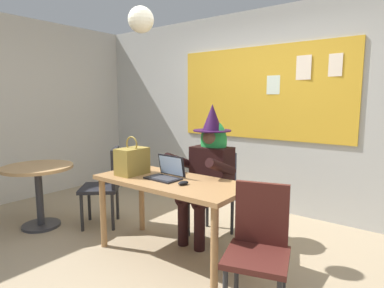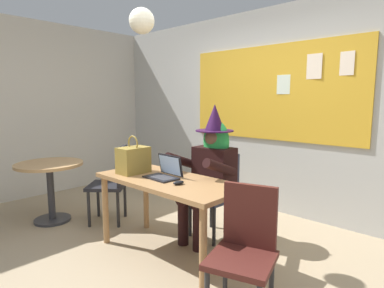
{
  "view_description": "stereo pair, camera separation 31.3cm",
  "coord_description": "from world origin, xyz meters",
  "px_view_note": "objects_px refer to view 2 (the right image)",
  "views": [
    {
      "loc": [
        1.88,
        -2.15,
        1.48
      ],
      "look_at": [
        -0.01,
        0.31,
        1.04
      ],
      "focal_mm": 30.0,
      "sensor_mm": 36.0,
      "label": 1
    },
    {
      "loc": [
        2.12,
        -1.95,
        1.48
      ],
      "look_at": [
        -0.01,
        0.31,
        1.04
      ],
      "focal_mm": 30.0,
      "sensor_mm": 36.0,
      "label": 2
    }
  ],
  "objects_px": {
    "person_costumed": "(211,165)",
    "computer_mouse": "(179,183)",
    "desk_main": "(168,189)",
    "chair_at_desk": "(218,189)",
    "chair_spare_by_window": "(113,180)",
    "handbag": "(133,160)",
    "side_table_round": "(50,178)",
    "laptop": "(165,173)",
    "chair_extra_corner": "(245,244)"
  },
  "relations": [
    {
      "from": "person_costumed",
      "to": "computer_mouse",
      "type": "height_order",
      "value": "person_costumed"
    },
    {
      "from": "desk_main",
      "to": "chair_at_desk",
      "type": "height_order",
      "value": "chair_at_desk"
    },
    {
      "from": "chair_spare_by_window",
      "to": "computer_mouse",
      "type": "bearing_deg",
      "value": 130.42
    },
    {
      "from": "chair_at_desk",
      "to": "computer_mouse",
      "type": "relative_size",
      "value": 8.66
    },
    {
      "from": "computer_mouse",
      "to": "chair_spare_by_window",
      "type": "relative_size",
      "value": 0.11
    },
    {
      "from": "desk_main",
      "to": "handbag",
      "type": "height_order",
      "value": "handbag"
    },
    {
      "from": "computer_mouse",
      "to": "chair_spare_by_window",
      "type": "height_order",
      "value": "chair_spare_by_window"
    },
    {
      "from": "chair_at_desk",
      "to": "handbag",
      "type": "distance_m",
      "value": 0.97
    },
    {
      "from": "person_costumed",
      "to": "side_table_round",
      "type": "xyz_separation_m",
      "value": [
        -1.7,
        -0.96,
        -0.25
      ]
    },
    {
      "from": "person_costumed",
      "to": "laptop",
      "type": "bearing_deg",
      "value": -12.27
    },
    {
      "from": "chair_extra_corner",
      "to": "chair_at_desk",
      "type": "bearing_deg",
      "value": -150.31
    },
    {
      "from": "chair_spare_by_window",
      "to": "chair_extra_corner",
      "type": "distance_m",
      "value": 2.1
    },
    {
      "from": "side_table_round",
      "to": "chair_spare_by_window",
      "type": "xyz_separation_m",
      "value": [
        0.57,
        0.51,
        -0.01
      ]
    },
    {
      "from": "chair_at_desk",
      "to": "chair_spare_by_window",
      "type": "height_order",
      "value": "chair_spare_by_window"
    },
    {
      "from": "person_costumed",
      "to": "side_table_round",
      "type": "bearing_deg",
      "value": -62.36
    },
    {
      "from": "desk_main",
      "to": "computer_mouse",
      "type": "bearing_deg",
      "value": -18.82
    },
    {
      "from": "laptop",
      "to": "chair_extra_corner",
      "type": "bearing_deg",
      "value": -9.33
    },
    {
      "from": "side_table_round",
      "to": "desk_main",
      "type": "bearing_deg",
      "value": 13.52
    },
    {
      "from": "desk_main",
      "to": "laptop",
      "type": "bearing_deg",
      "value": 170.41
    },
    {
      "from": "desk_main",
      "to": "chair_at_desk",
      "type": "bearing_deg",
      "value": 86.43
    },
    {
      "from": "chair_spare_by_window",
      "to": "person_costumed",
      "type": "bearing_deg",
      "value": 160.33
    },
    {
      "from": "computer_mouse",
      "to": "laptop",
      "type": "bearing_deg",
      "value": 175.58
    },
    {
      "from": "handbag",
      "to": "laptop",
      "type": "bearing_deg",
      "value": 11.96
    },
    {
      "from": "chair_at_desk",
      "to": "side_table_round",
      "type": "bearing_deg",
      "value": -55.59
    },
    {
      "from": "desk_main",
      "to": "chair_extra_corner",
      "type": "distance_m",
      "value": 1.03
    },
    {
      "from": "computer_mouse",
      "to": "chair_spare_by_window",
      "type": "distance_m",
      "value": 1.33
    },
    {
      "from": "laptop",
      "to": "chair_extra_corner",
      "type": "xyz_separation_m",
      "value": [
        1.05,
        -0.22,
        -0.29
      ]
    },
    {
      "from": "person_costumed",
      "to": "laptop",
      "type": "distance_m",
      "value": 0.56
    },
    {
      "from": "desk_main",
      "to": "handbag",
      "type": "bearing_deg",
      "value": -170.92
    },
    {
      "from": "laptop",
      "to": "chair_at_desk",
      "type": "bearing_deg",
      "value": 83.77
    },
    {
      "from": "desk_main",
      "to": "person_costumed",
      "type": "bearing_deg",
      "value": 85.72
    },
    {
      "from": "side_table_round",
      "to": "chair_extra_corner",
      "type": "relative_size",
      "value": 0.87
    },
    {
      "from": "desk_main",
      "to": "chair_spare_by_window",
      "type": "height_order",
      "value": "chair_spare_by_window"
    },
    {
      "from": "chair_at_desk",
      "to": "chair_spare_by_window",
      "type": "bearing_deg",
      "value": -61.06
    },
    {
      "from": "handbag",
      "to": "chair_spare_by_window",
      "type": "height_order",
      "value": "handbag"
    },
    {
      "from": "laptop",
      "to": "computer_mouse",
      "type": "height_order",
      "value": "laptop"
    },
    {
      "from": "person_costumed",
      "to": "computer_mouse",
      "type": "bearing_deg",
      "value": 13.12
    },
    {
      "from": "laptop",
      "to": "handbag",
      "type": "height_order",
      "value": "handbag"
    },
    {
      "from": "desk_main",
      "to": "chair_extra_corner",
      "type": "relative_size",
      "value": 1.63
    },
    {
      "from": "chair_at_desk",
      "to": "side_table_round",
      "type": "distance_m",
      "value": 2.02
    },
    {
      "from": "person_costumed",
      "to": "laptop",
      "type": "relative_size",
      "value": 4.3
    },
    {
      "from": "desk_main",
      "to": "chair_spare_by_window",
      "type": "bearing_deg",
      "value": 174.22
    },
    {
      "from": "side_table_round",
      "to": "person_costumed",
      "type": "bearing_deg",
      "value": 29.5
    },
    {
      "from": "person_costumed",
      "to": "chair_extra_corner",
      "type": "distance_m",
      "value": 1.26
    },
    {
      "from": "computer_mouse",
      "to": "side_table_round",
      "type": "distance_m",
      "value": 1.91
    },
    {
      "from": "laptop",
      "to": "chair_extra_corner",
      "type": "distance_m",
      "value": 1.12
    },
    {
      "from": "side_table_round",
      "to": "chair_at_desk",
      "type": "bearing_deg",
      "value": 32.52
    },
    {
      "from": "handbag",
      "to": "chair_extra_corner",
      "type": "distance_m",
      "value": 1.48
    },
    {
      "from": "handbag",
      "to": "side_table_round",
      "type": "relative_size",
      "value": 0.49
    },
    {
      "from": "desk_main",
      "to": "chair_at_desk",
      "type": "distance_m",
      "value": 0.7
    }
  ]
}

